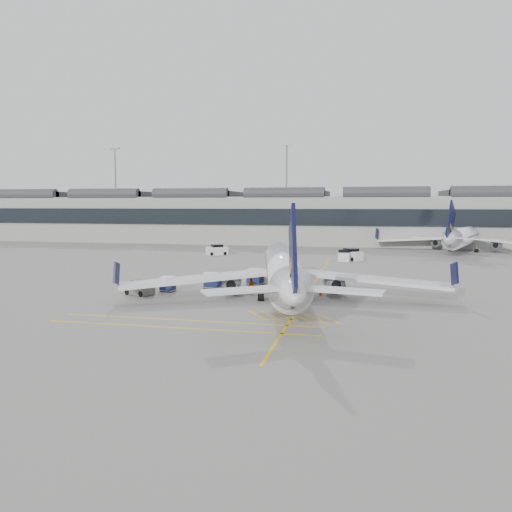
% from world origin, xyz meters
% --- Properties ---
extents(ground, '(220.00, 220.00, 0.00)m').
position_xyz_m(ground, '(0.00, 0.00, 0.00)').
color(ground, gray).
rests_on(ground, ground).
extents(terminal, '(200.00, 20.45, 12.40)m').
position_xyz_m(terminal, '(0.00, 71.93, 6.14)').
color(terminal, '#9E9E99').
rests_on(terminal, ground).
extents(light_masts, '(113.00, 0.60, 25.45)m').
position_xyz_m(light_masts, '(-1.67, 86.00, 14.49)').
color(light_masts, slate).
rests_on(light_masts, ground).
extents(apron_markings, '(0.25, 60.00, 0.01)m').
position_xyz_m(apron_markings, '(10.00, 10.00, 0.01)').
color(apron_markings, gold).
rests_on(apron_markings, ground).
extents(airliner_main, '(32.01, 35.32, 9.50)m').
position_xyz_m(airliner_main, '(7.88, 1.32, 2.79)').
color(airliner_main, white).
rests_on(airliner_main, ground).
extents(airliner_far, '(32.87, 36.43, 10.11)m').
position_xyz_m(airliner_far, '(35.36, 57.88, 2.97)').
color(airliner_far, white).
rests_on(airliner_far, ground).
extents(belt_loader, '(4.33, 2.37, 1.71)m').
position_xyz_m(belt_loader, '(4.63, 10.65, 0.50)').
color(belt_loader, silver).
rests_on(belt_loader, ground).
extents(baggage_cart_a, '(2.02, 1.77, 1.88)m').
position_xyz_m(baggage_cart_a, '(3.38, 8.57, 1.01)').
color(baggage_cart_a, gray).
rests_on(baggage_cart_a, ground).
extents(baggage_cart_b, '(1.82, 1.57, 1.74)m').
position_xyz_m(baggage_cart_b, '(-0.94, 5.27, 0.93)').
color(baggage_cart_b, gray).
rests_on(baggage_cart_b, ground).
extents(baggage_cart_c, '(1.80, 1.58, 1.67)m').
position_xyz_m(baggage_cart_c, '(-0.60, 5.48, 0.90)').
color(baggage_cart_c, gray).
rests_on(baggage_cart_c, ground).
extents(baggage_cart_d, '(1.63, 1.38, 1.60)m').
position_xyz_m(baggage_cart_d, '(-4.89, 2.28, 0.86)').
color(baggage_cart_d, gray).
rests_on(baggage_cart_d, ground).
extents(ramp_agent_a, '(0.77, 0.72, 1.76)m').
position_xyz_m(ramp_agent_a, '(5.88, 6.21, 0.88)').
color(ramp_agent_a, orange).
rests_on(ramp_agent_a, ground).
extents(ramp_agent_b, '(1.00, 0.88, 1.71)m').
position_xyz_m(ramp_agent_b, '(4.12, 3.06, 0.85)').
color(ramp_agent_b, '#F2480C').
rests_on(ramp_agent_b, ground).
extents(pushback_tug, '(3.24, 2.62, 1.58)m').
position_xyz_m(pushback_tug, '(-6.96, -0.22, 0.70)').
color(pushback_tug, '#595D4F').
rests_on(pushback_tug, ground).
extents(safety_cone_nose, '(0.41, 0.41, 0.57)m').
position_xyz_m(safety_cone_nose, '(6.48, 20.31, 0.29)').
color(safety_cone_nose, '#F24C0A').
rests_on(safety_cone_nose, ground).
extents(safety_cone_engine, '(0.37, 0.37, 0.51)m').
position_xyz_m(safety_cone_engine, '(11.42, 3.51, 0.26)').
color(safety_cone_engine, '#F24C0A').
rests_on(safety_cone_engine, ground).
extents(service_van_left, '(4.23, 3.65, 1.96)m').
position_xyz_m(service_van_left, '(-10.85, 40.49, 0.88)').
color(service_van_left, silver).
rests_on(service_van_left, ground).
extents(service_van_mid, '(1.97, 3.75, 1.89)m').
position_xyz_m(service_van_mid, '(12.46, 35.81, 0.85)').
color(service_van_mid, silver).
rests_on(service_van_mid, ground).
extents(service_van_right, '(4.17, 4.11, 2.01)m').
position_xyz_m(service_van_right, '(13.61, 36.85, 0.90)').
color(service_van_right, silver).
rests_on(service_van_right, ground).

